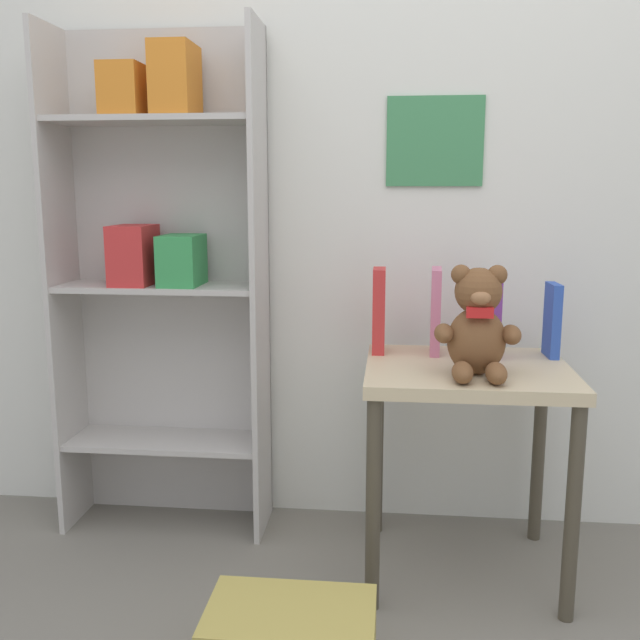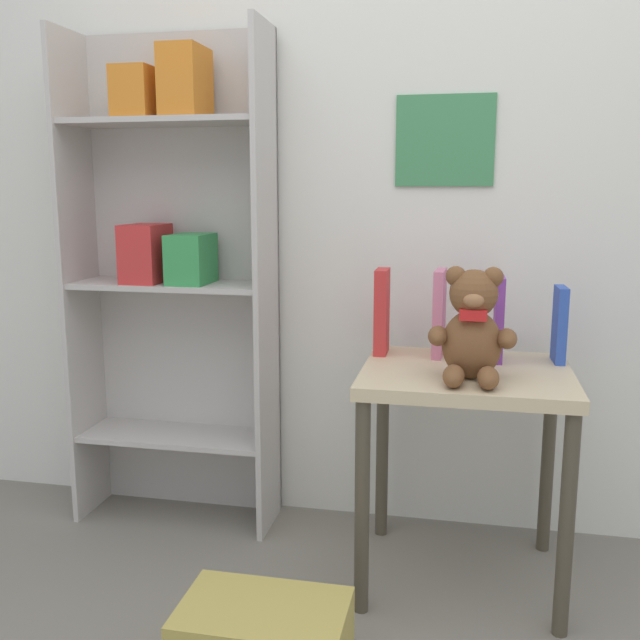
# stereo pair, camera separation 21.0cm
# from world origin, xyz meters

# --- Properties ---
(wall_back) EXTENTS (4.80, 0.07, 2.50)m
(wall_back) POSITION_xyz_m (0.00, 1.55, 1.25)
(wall_back) COLOR silver
(wall_back) RESTS_ON ground_plane
(bookshelf_side) EXTENTS (0.67, 0.25, 1.63)m
(bookshelf_side) POSITION_xyz_m (-0.81, 1.41, 0.91)
(bookshelf_side) COLOR #BCB7B2
(bookshelf_side) RESTS_ON ground_plane
(display_table) EXTENTS (0.58, 0.51, 0.63)m
(display_table) POSITION_xyz_m (0.16, 1.16, 0.53)
(display_table) COLOR beige
(display_table) RESTS_ON ground_plane
(teddy_bear) EXTENTS (0.23, 0.21, 0.30)m
(teddy_bear) POSITION_xyz_m (0.17, 1.05, 0.77)
(teddy_bear) COLOR brown
(teddy_bear) RESTS_ON display_table
(book_standing_red) EXTENTS (0.04, 0.11, 0.26)m
(book_standing_red) POSITION_xyz_m (-0.10, 1.31, 0.76)
(book_standing_red) COLOR red
(book_standing_red) RESTS_ON display_table
(book_standing_pink) EXTENTS (0.04, 0.14, 0.26)m
(book_standing_pink) POSITION_xyz_m (0.07, 1.31, 0.76)
(book_standing_pink) COLOR #D17093
(book_standing_pink) RESTS_ON display_table
(book_standing_purple) EXTENTS (0.03, 0.13, 0.25)m
(book_standing_purple) POSITION_xyz_m (0.25, 1.29, 0.76)
(book_standing_purple) COLOR purple
(book_standing_purple) RESTS_ON display_table
(book_standing_blue) EXTENTS (0.03, 0.11, 0.22)m
(book_standing_blue) POSITION_xyz_m (0.42, 1.30, 0.74)
(book_standing_blue) COLOR #2D51B7
(book_standing_blue) RESTS_ON display_table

